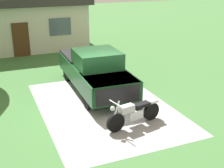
{
  "coord_description": "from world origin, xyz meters",
  "views": [
    {
      "loc": [
        -3.92,
        -10.14,
        5.0
      ],
      "look_at": [
        0.34,
        0.02,
        0.9
      ],
      "focal_mm": 48.28,
      "sensor_mm": 36.0,
      "label": 1
    }
  ],
  "objects": [
    {
      "name": "ground_plane",
      "position": [
        0.0,
        0.0,
        0.0
      ],
      "size": [
        80.0,
        80.0,
        0.0
      ],
      "primitive_type": "plane",
      "color": "#41723A"
    },
    {
      "name": "motorcycle",
      "position": [
        0.37,
        -1.85,
        0.47
      ],
      "size": [
        2.19,
        0.8,
        1.09
      ],
      "color": "black",
      "rests_on": "ground"
    },
    {
      "name": "neighbor_house",
      "position": [
        -1.99,
        11.64,
        1.79
      ],
      "size": [
        9.6,
        5.6,
        3.5
      ],
      "color": "beige",
      "rests_on": "ground"
    },
    {
      "name": "driveway_pad",
      "position": [
        0.0,
        0.0,
        0.0
      ],
      "size": [
        4.87,
        7.12,
        0.01
      ],
      "primitive_type": "cube",
      "color": "#A2A2A2",
      "rests_on": "ground"
    },
    {
      "name": "pickup_truck",
      "position": [
        0.28,
        1.92,
        0.95
      ],
      "size": [
        2.16,
        5.68,
        1.9
      ],
      "color": "black",
      "rests_on": "ground"
    }
  ]
}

